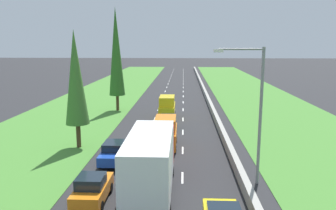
# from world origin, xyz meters

# --- Properties ---
(ground_plane) EXTENTS (300.00, 300.00, 0.00)m
(ground_plane) POSITION_xyz_m (0.00, 60.00, 0.00)
(ground_plane) COLOR #28282B
(ground_plane) RESTS_ON ground
(grass_verge_left) EXTENTS (14.00, 140.00, 0.04)m
(grass_verge_left) POSITION_xyz_m (-12.65, 60.00, 0.02)
(grass_verge_left) COLOR #478433
(grass_verge_left) RESTS_ON ground
(grass_verge_right) EXTENTS (14.00, 140.00, 0.04)m
(grass_verge_right) POSITION_xyz_m (14.35, 60.00, 0.02)
(grass_verge_right) COLOR #478433
(grass_verge_right) RESTS_ON ground
(median_barrier) EXTENTS (0.44, 120.00, 0.85)m
(median_barrier) POSITION_xyz_m (5.70, 60.00, 0.42)
(median_barrier) COLOR #9E9B93
(median_barrier) RESTS_ON ground
(lane_markings) EXTENTS (3.64, 116.00, 0.01)m
(lane_markings) POSITION_xyz_m (0.00, 60.00, 0.01)
(lane_markings) COLOR white
(lane_markings) RESTS_ON ground
(white_box_truck_centre_lane) EXTENTS (2.46, 9.40, 4.18)m
(white_box_truck_centre_lane) POSITION_xyz_m (-0.09, 17.87, 2.18)
(white_box_truck_centre_lane) COLOR black
(white_box_truck_centre_lane) RESTS_ON ground
(orange_van_centre_lane) EXTENTS (1.96, 4.90, 2.82)m
(orange_van_centre_lane) POSITION_xyz_m (0.22, 27.68, 1.40)
(orange_van_centre_lane) COLOR orange
(orange_van_centre_lane) RESTS_ON ground
(orange_hatchback_left_lane) EXTENTS (1.74, 3.90, 1.72)m
(orange_hatchback_left_lane) POSITION_xyz_m (-3.52, 17.17, 0.84)
(orange_hatchback_left_lane) COLOR orange
(orange_hatchback_left_lane) RESTS_ON ground
(green_hatchback_centre_lane_fourth) EXTENTS (1.74, 3.90, 1.72)m
(green_hatchback_centre_lane_fourth) POSITION_xyz_m (0.14, 33.89, 0.84)
(green_hatchback_centre_lane_fourth) COLOR #237A33
(green_hatchback_centre_lane_fourth) RESTS_ON ground
(blue_sedan_left_lane) EXTENTS (1.82, 4.50, 1.64)m
(blue_sedan_left_lane) POSITION_xyz_m (-3.61, 23.96, 0.81)
(blue_sedan_left_lane) COLOR #1E47B7
(blue_sedan_left_lane) RESTS_ON ground
(yellow_van_centre_lane) EXTENTS (1.96, 4.90, 2.82)m
(yellow_van_centre_lane) POSITION_xyz_m (-0.23, 39.52, 1.40)
(yellow_van_centre_lane) COLOR yellow
(yellow_van_centre_lane) RESTS_ON ground
(poplar_tree_second) EXTENTS (2.06, 2.06, 10.42)m
(poplar_tree_second) POSITION_xyz_m (-7.56, 27.41, 6.26)
(poplar_tree_second) COLOR #4C3823
(poplar_tree_second) RESTS_ON ground
(poplar_tree_third) EXTENTS (2.15, 2.15, 14.03)m
(poplar_tree_third) POSITION_xyz_m (-7.32, 44.01, 8.07)
(poplar_tree_third) COLOR #4C3823
(poplar_tree_third) RESTS_ON ground
(street_light_mast) EXTENTS (3.20, 0.28, 9.00)m
(street_light_mast) POSITION_xyz_m (6.39, 20.30, 5.23)
(street_light_mast) COLOR gray
(street_light_mast) RESTS_ON ground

